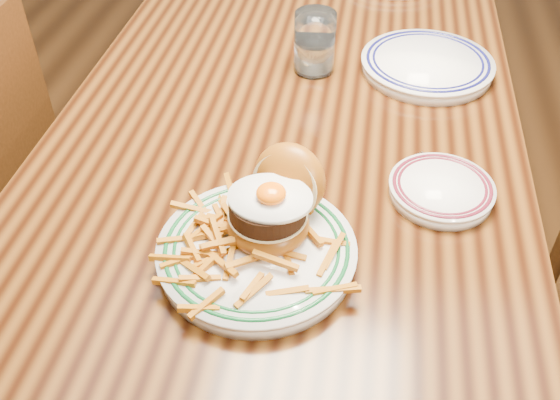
# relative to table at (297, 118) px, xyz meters

# --- Properties ---
(floor) EXTENTS (6.00, 6.00, 0.00)m
(floor) POSITION_rel_table_xyz_m (0.00, 0.00, -0.66)
(floor) COLOR black
(floor) RESTS_ON ground
(table) EXTENTS (0.85, 1.60, 0.75)m
(table) POSITION_rel_table_xyz_m (0.00, 0.00, 0.00)
(table) COLOR black
(table) RESTS_ON floor
(main_plate) EXTENTS (0.28, 0.30, 0.14)m
(main_plate) POSITION_rel_table_xyz_m (0.01, -0.47, 0.13)
(main_plate) COLOR white
(main_plate) RESTS_ON table
(side_plate) EXTENTS (0.17, 0.17, 0.03)m
(side_plate) POSITION_rel_table_xyz_m (0.27, -0.31, 0.10)
(side_plate) COLOR white
(side_plate) RESTS_ON table
(rear_plate) EXTENTS (0.27, 0.27, 0.03)m
(rear_plate) POSITION_rel_table_xyz_m (0.25, 0.08, 0.10)
(rear_plate) COLOR white
(rear_plate) RESTS_ON table
(water_glass) EXTENTS (0.08, 0.08, 0.12)m
(water_glass) POSITION_rel_table_xyz_m (0.03, 0.05, 0.14)
(water_glass) COLOR white
(water_glass) RESTS_ON table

